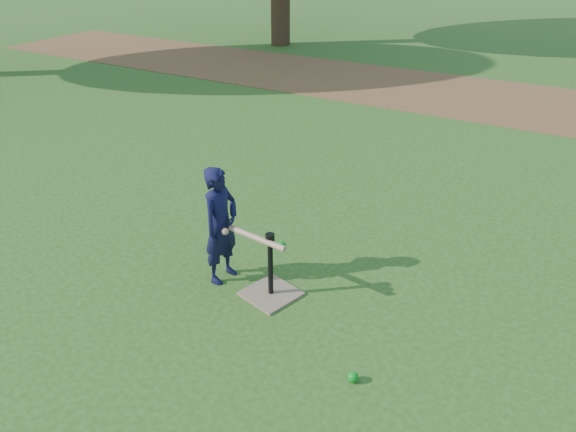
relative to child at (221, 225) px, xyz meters
The scene contains 6 objects.
ground 1.00m from the child, 19.02° to the right, with size 80.00×80.00×0.00m, color #285116.
dirt_strip 7.29m from the child, 83.75° to the left, with size 24.00×3.00×0.01m, color brown.
child is the anchor object (origin of this frame).
wiffle_ball_ground 1.78m from the child, 21.29° to the right, with size 0.08×0.08×0.08m, color #0B811A.
batting_tee 0.68m from the child, ahead, with size 0.53×0.53×0.61m.
swing_action 0.42m from the child, ahead, with size 0.63×0.14×0.08m.
Camera 1 is at (1.91, -3.18, 2.93)m, focal length 35.00 mm.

